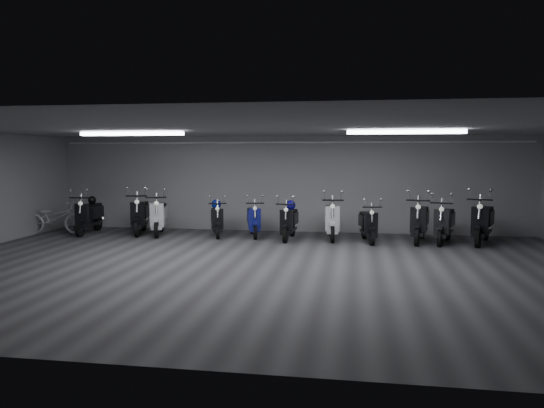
% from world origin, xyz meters
% --- Properties ---
extents(floor, '(14.00, 10.00, 0.01)m').
position_xyz_m(floor, '(0.00, 0.00, -0.01)').
color(floor, '#39393C').
rests_on(floor, ground).
extents(ceiling, '(14.00, 10.00, 0.01)m').
position_xyz_m(ceiling, '(0.00, 0.00, 2.80)').
color(ceiling, gray).
rests_on(ceiling, ground).
extents(back_wall, '(14.00, 0.01, 2.80)m').
position_xyz_m(back_wall, '(0.00, 5.00, 1.40)').
color(back_wall, gray).
rests_on(back_wall, ground).
extents(front_wall, '(14.00, 0.01, 2.80)m').
position_xyz_m(front_wall, '(0.00, -5.00, 1.40)').
color(front_wall, gray).
rests_on(front_wall, ground).
extents(fluor_strip_left, '(2.40, 0.18, 0.08)m').
position_xyz_m(fluor_strip_left, '(-3.00, 1.00, 2.74)').
color(fluor_strip_left, white).
rests_on(fluor_strip_left, ceiling).
extents(fluor_strip_right, '(2.40, 0.18, 0.08)m').
position_xyz_m(fluor_strip_right, '(3.00, 1.00, 2.74)').
color(fluor_strip_right, white).
rests_on(fluor_strip_right, ceiling).
extents(conduit, '(13.60, 0.05, 0.05)m').
position_xyz_m(conduit, '(0.00, 4.92, 2.62)').
color(conduit, white).
rests_on(conduit, back_wall).
extents(scooter_0, '(0.76, 1.86, 1.35)m').
position_xyz_m(scooter_0, '(-5.53, 3.61, 0.67)').
color(scooter_0, black).
rests_on(scooter_0, floor).
extents(scooter_1, '(1.10, 2.00, 1.41)m').
position_xyz_m(scooter_1, '(-4.08, 3.85, 0.71)').
color(scooter_1, black).
rests_on(scooter_1, floor).
extents(scooter_2, '(1.08, 1.95, 1.38)m').
position_xyz_m(scooter_2, '(-3.48, 3.73, 0.69)').
color(scooter_2, silver).
rests_on(scooter_2, floor).
extents(scooter_3, '(0.99, 1.69, 1.19)m').
position_xyz_m(scooter_3, '(-1.80, 3.78, 0.60)').
color(scooter_3, black).
rests_on(scooter_3, floor).
extents(scooter_4, '(0.96, 1.71, 1.21)m').
position_xyz_m(scooter_4, '(-0.78, 3.89, 0.61)').
color(scooter_4, navy).
rests_on(scooter_4, floor).
extents(scooter_5, '(0.63, 1.69, 1.24)m').
position_xyz_m(scooter_5, '(0.26, 3.50, 0.62)').
color(scooter_5, black).
rests_on(scooter_5, floor).
extents(scooter_6, '(0.77, 1.89, 1.37)m').
position_xyz_m(scooter_6, '(1.38, 3.78, 0.69)').
color(scooter_6, silver).
rests_on(scooter_6, floor).
extents(scooter_7, '(0.80, 1.68, 1.20)m').
position_xyz_m(scooter_7, '(2.33, 3.45, 0.60)').
color(scooter_7, black).
rests_on(scooter_7, floor).
extents(scooter_8, '(1.02, 2.00, 1.42)m').
position_xyz_m(scooter_8, '(3.65, 3.62, 0.71)').
color(scooter_8, black).
rests_on(scooter_8, floor).
extents(scooter_9, '(1.14, 1.91, 1.35)m').
position_xyz_m(scooter_9, '(4.26, 3.57, 0.67)').
color(scooter_9, black).
rests_on(scooter_9, floor).
extents(bicycle, '(1.84, 0.97, 1.13)m').
position_xyz_m(bicycle, '(-6.50, 3.43, 0.57)').
color(bicycle, silver).
rests_on(bicycle, floor).
extents(scooter_10, '(1.32, 2.08, 1.47)m').
position_xyz_m(scooter_10, '(5.20, 3.62, 0.73)').
color(scooter_10, black).
rests_on(scooter_10, floor).
extents(helmet_0, '(0.23, 0.23, 0.23)m').
position_xyz_m(helmet_0, '(-5.56, 3.86, 0.95)').
color(helmet_0, black).
rests_on(helmet_0, scooter_0).
extents(helmet_1, '(0.27, 0.27, 0.27)m').
position_xyz_m(helmet_1, '(0.27, 3.74, 0.91)').
color(helmet_1, '#110B7D').
rests_on(helmet_1, scooter_5).
extents(helmet_2, '(0.27, 0.27, 0.27)m').
position_xyz_m(helmet_2, '(-1.87, 3.99, 0.87)').
color(helmet_2, navy).
rests_on(helmet_2, scooter_3).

